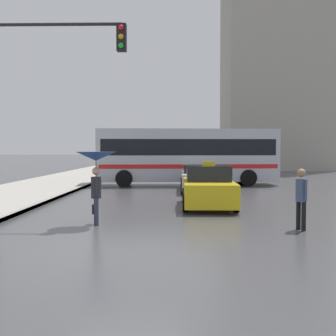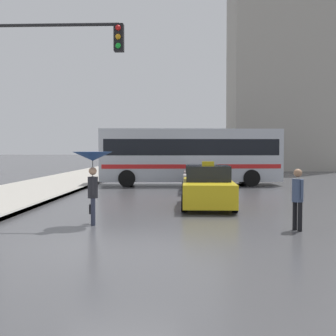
{
  "view_description": "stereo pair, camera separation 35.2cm",
  "coord_description": "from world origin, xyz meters",
  "views": [
    {
      "loc": [
        1.12,
        -9.93,
        2.16
      ],
      "look_at": [
        0.65,
        8.25,
        1.4
      ],
      "focal_mm": 50.0,
      "sensor_mm": 36.0,
      "label": 1
    },
    {
      "loc": [
        1.47,
        -9.92,
        2.16
      ],
      "look_at": [
        0.65,
        8.25,
        1.4
      ],
      "focal_mm": 50.0,
      "sensor_mm": 36.0,
      "label": 2
    }
  ],
  "objects": [
    {
      "name": "traffic_light",
      "position": [
        -2.93,
        3.94,
        4.27
      ],
      "size": [
        4.09,
        0.38,
        6.13
      ],
      "color": "black",
      "rests_on": "ground_plane"
    },
    {
      "name": "ground_plane",
      "position": [
        0.0,
        0.0,
        0.0
      ],
      "size": [
        300.0,
        300.0,
        0.0
      ],
      "primitive_type": "plane",
      "color": "#424244"
    },
    {
      "name": "city_bus",
      "position": [
        1.52,
        17.62,
        1.82
      ],
      "size": [
        10.65,
        3.46,
        3.28
      ],
      "rotation": [
        0.0,
        0.0,
        1.66
      ],
      "color": "#B2B7C1",
      "rests_on": "ground_plane"
    },
    {
      "name": "pedestrian_man",
      "position": [
        4.32,
        2.45,
        0.95
      ],
      "size": [
        0.39,
        0.44,
        1.63
      ],
      "rotation": [
        0.0,
        0.0,
        -1.17
      ],
      "color": "black",
      "rests_on": "ground_plane"
    },
    {
      "name": "building_tower_near",
      "position": [
        10.97,
        40.12,
        12.16
      ],
      "size": [
        10.23,
        11.77,
        24.33
      ],
      "color": "#A39E93",
      "rests_on": "ground_plane"
    },
    {
      "name": "taxi",
      "position": [
        2.17,
        7.3,
        0.7
      ],
      "size": [
        1.91,
        4.31,
        1.69
      ],
      "rotation": [
        0.0,
        0.0,
        3.14
      ],
      "color": "gold",
      "rests_on": "ground_plane"
    },
    {
      "name": "sedan_red",
      "position": [
        2.1,
        13.57,
        0.64
      ],
      "size": [
        1.91,
        4.42,
        1.35
      ],
      "rotation": [
        0.0,
        0.0,
        3.14
      ],
      "color": "#B7B2AD",
      "rests_on": "ground_plane"
    },
    {
      "name": "pedestrian_with_umbrella",
      "position": [
        -1.24,
        3.13,
        1.71
      ],
      "size": [
        1.13,
        1.13,
        2.07
      ],
      "rotation": [
        0.0,
        0.0,
        1.82
      ],
      "color": "#2D3347",
      "rests_on": "ground_plane"
    }
  ]
}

